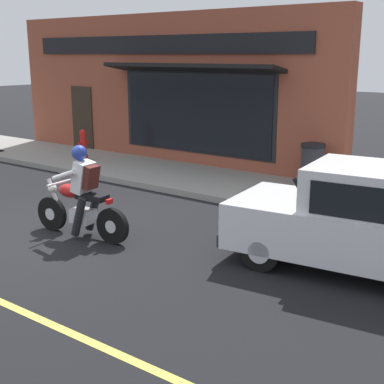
% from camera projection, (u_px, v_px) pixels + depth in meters
% --- Properties ---
extents(ground_plane, '(80.00, 80.00, 0.00)m').
position_uv_depth(ground_plane, '(25.00, 236.00, 9.38)').
color(ground_plane, black).
extents(sidewalk_curb, '(2.60, 22.00, 0.14)m').
position_uv_depth(sidewalk_curb, '(109.00, 165.00, 15.03)').
color(sidewalk_curb, gray).
rests_on(sidewalk_curb, ground).
extents(storefront_building, '(1.25, 11.24, 4.20)m').
position_uv_depth(storefront_building, '(162.00, 90.00, 15.30)').
color(storefront_building, brown).
rests_on(storefront_building, ground).
extents(motorcycle_with_rider, '(0.60, 2.02, 1.62)m').
position_uv_depth(motorcycle_with_rider, '(81.00, 199.00, 9.17)').
color(motorcycle_with_rider, black).
rests_on(motorcycle_with_rider, ground).
extents(car_hatchback, '(2.03, 3.93, 1.57)m').
position_uv_depth(car_hatchback, '(363.00, 221.00, 7.69)').
color(car_hatchback, black).
rests_on(car_hatchback, ground).
extents(trash_bin, '(0.56, 0.56, 0.98)m').
position_uv_depth(trash_bin, '(312.00, 165.00, 12.25)').
color(trash_bin, '#2D2D33').
rests_on(trash_bin, sidewalk_curb).
extents(fire_hydrant, '(0.36, 0.24, 0.88)m').
position_uv_depth(fire_hydrant, '(83.00, 145.00, 15.26)').
color(fire_hydrant, red).
rests_on(fire_hydrant, sidewalk_curb).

